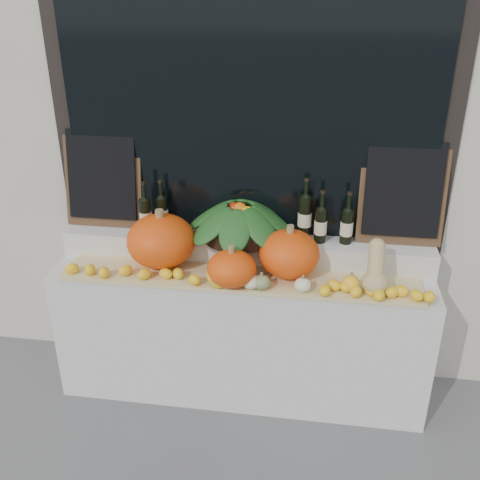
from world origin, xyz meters
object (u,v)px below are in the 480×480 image
at_px(pumpkin_left, 161,241).
at_px(wine_bottle_tall, 305,217).
at_px(produce_bowl, 240,220).
at_px(pumpkin_right, 289,254).
at_px(butternut_squash, 376,271).

distance_m(pumpkin_left, wine_bottle_tall, 0.88).
height_order(produce_bowl, wine_bottle_tall, wine_bottle_tall).
xyz_separation_m(produce_bowl, wine_bottle_tall, (0.39, 0.05, 0.03)).
relative_size(produce_bowl, wine_bottle_tall, 1.83).
bearing_deg(pumpkin_left, produce_bowl, 21.48).
bearing_deg(pumpkin_left, pumpkin_right, -1.35).
distance_m(pumpkin_left, butternut_squash, 1.26).
bearing_deg(butternut_squash, produce_bowl, 159.26).
bearing_deg(wine_bottle_tall, pumpkin_right, -106.85).
height_order(pumpkin_left, produce_bowl, produce_bowl).
xyz_separation_m(pumpkin_left, produce_bowl, (0.45, 0.18, 0.09)).
height_order(pumpkin_right, produce_bowl, produce_bowl).
bearing_deg(butternut_squash, wine_bottle_tall, 139.49).
height_order(pumpkin_right, butternut_squash, butternut_squash).
bearing_deg(wine_bottle_tall, butternut_squash, -40.51).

